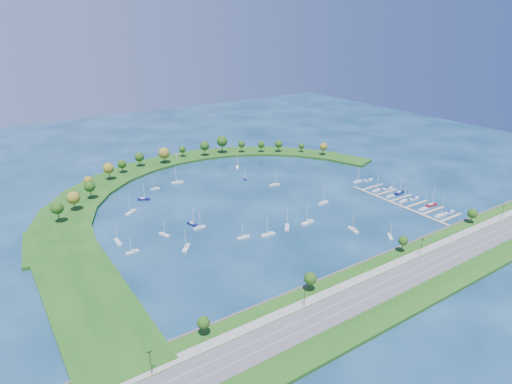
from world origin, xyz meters
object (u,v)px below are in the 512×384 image
moored_boat_18 (177,182)px  docked_boat_11 (368,180)px  moored_boat_5 (132,251)px  moored_boat_6 (287,227)px  docked_boat_6 (390,196)px  moored_boat_16 (199,227)px  moored_boat_1 (245,178)px  docked_boat_9 (388,188)px  moored_boat_13 (186,247)px  docked_boat_2 (423,209)px  moored_boat_9 (353,229)px  moored_boat_14 (164,234)px  dock_system (404,202)px  moored_boat_7 (144,199)px  docked_boat_3 (431,205)px  moored_boat_2 (275,184)px  moored_boat_12 (193,224)px  moored_boat_3 (155,188)px  moored_boat_10 (268,234)px  docked_boat_0 (440,215)px  harbor_tower (177,157)px  moored_boat_4 (237,167)px  moored_boat_17 (131,212)px  docked_boat_4 (403,201)px  docked_boat_1 (449,212)px  docked_boat_5 (414,198)px  docked_boat_10 (357,181)px  docked_boat_8 (376,190)px  docked_boat_7 (399,192)px  moored_boat_19 (323,202)px  moored_boat_0 (308,222)px  moored_boat_8 (390,236)px

moored_boat_18 → docked_boat_11: bearing=162.7°
moored_boat_5 → moored_boat_6: (88.72, -23.13, 0.07)m
docked_boat_6 → moored_boat_16: bearing=166.5°
moored_boat_1 → docked_boat_9: (77.29, -78.49, -0.24)m
moored_boat_5 → moored_boat_13: (26.46, -12.28, 0.07)m
moored_boat_13 → moored_boat_5: bearing=-75.6°
moored_boat_18 → docked_boat_2: 180.63m
moored_boat_9 → moored_boat_14: bearing=70.1°
dock_system → moored_boat_7: moored_boat_7 is taller
docked_boat_3 → moored_boat_13: bearing=174.2°
moored_boat_1 → moored_boat_2: (11.50, -24.65, 0.04)m
moored_boat_12 → moored_boat_3: bearing=161.7°
moored_boat_9 → docked_boat_9: moored_boat_9 is taller
docked_boat_3 → moored_boat_6: bearing=172.2°
moored_boat_5 → moored_boat_14: size_ratio=0.96×
moored_boat_12 → moored_boat_14: moored_boat_12 is taller
moored_boat_10 → dock_system: bearing=178.2°
moored_boat_7 → docked_boat_0: docked_boat_0 is taller
harbor_tower → moored_boat_13: size_ratio=0.37×
moored_boat_2 → moored_boat_4: 52.18m
dock_system → moored_boat_3: (-134.65, 120.89, 0.51)m
moored_boat_17 → docked_boat_4: size_ratio=1.12×
docked_boat_0 → docked_boat_6: size_ratio=1.19×
docked_boat_1 → docked_boat_5: size_ratio=0.94×
moored_boat_3 → moored_boat_1: bearing=170.1°
moored_boat_6 → docked_boat_11: size_ratio=1.52×
dock_system → docked_boat_3: bearing=-52.1°
moored_boat_18 → moored_boat_2: bearing=156.7°
docked_boat_10 → moored_boat_10: bearing=-165.8°
docked_boat_6 → docked_boat_8: bearing=89.3°
harbor_tower → dock_system: size_ratio=0.06×
docked_boat_9 → docked_boat_11: (1.90, 21.52, -0.00)m
docked_boat_4 → docked_boat_7: 15.83m
moored_boat_3 → docked_boat_9: 174.63m
moored_boat_5 → moored_boat_9: (119.73, -48.27, 0.06)m
moored_boat_10 → docked_boat_2: moored_boat_10 is taller
moored_boat_14 → docked_boat_9: (169.14, -22.78, -0.25)m
moored_boat_19 → docked_boat_3: bearing=-43.1°
moored_boat_0 → moored_boat_10: 29.80m
dock_system → moored_boat_14: (-158.46, 46.85, 0.53)m
moored_boat_17 → docked_boat_3: size_ratio=0.99×
moored_boat_9 → dock_system: bearing=-68.9°
moored_boat_18 → docked_boat_7: size_ratio=1.00×
moored_boat_1 → moored_boat_13: 117.25m
moored_boat_0 → docked_boat_2: moored_boat_0 is taller
moored_boat_8 → docked_boat_11: moored_boat_8 is taller
moored_boat_18 → docked_boat_10: (117.79, -76.72, -0.06)m
moored_boat_18 → docked_boat_11: (127.75, -78.28, -0.35)m
docked_boat_5 → docked_boat_9: docked_boat_5 is taller
moored_boat_4 → moored_boat_18: (-58.42, -6.19, 0.07)m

